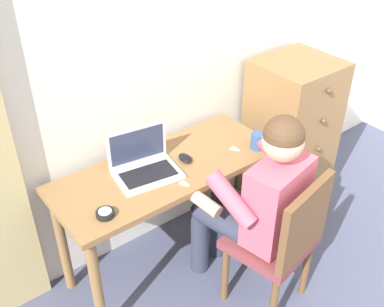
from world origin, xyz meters
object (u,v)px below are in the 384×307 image
(person_seated, at_px, (256,197))
(laptop, at_px, (144,164))
(computer_mouse, at_px, (185,158))
(desk, at_px, (167,184))
(desk_clock, at_px, (105,214))
(dresser, at_px, (290,133))
(coffee_mug, at_px, (258,141))
(chair, at_px, (282,239))

(person_seated, distance_m, laptop, 0.62)
(computer_mouse, bearing_deg, desk, 178.43)
(computer_mouse, relative_size, desk_clock, 1.11)
(dresser, relative_size, laptop, 2.86)
(coffee_mug, bearing_deg, chair, -117.59)
(chair, xyz_separation_m, computer_mouse, (-0.18, 0.61, 0.26))
(person_seated, height_order, desk_clock, person_seated)
(computer_mouse, height_order, desk_clock, computer_mouse)
(computer_mouse, xyz_separation_m, desk_clock, (-0.58, -0.14, -0.00))
(laptop, bearing_deg, computer_mouse, -11.72)
(laptop, distance_m, coffee_mug, 0.68)
(desk, relative_size, computer_mouse, 12.92)
(desk, height_order, laptop, laptop)
(computer_mouse, xyz_separation_m, coffee_mug, (0.41, -0.15, 0.03))
(dresser, bearing_deg, laptop, -179.90)
(chair, distance_m, person_seated, 0.26)
(person_seated, distance_m, computer_mouse, 0.46)
(desk, bearing_deg, coffee_mug, -17.56)
(desk, xyz_separation_m, computer_mouse, (0.12, -0.01, 0.13))
(chair, height_order, desk_clock, chair)
(laptop, relative_size, desk_clock, 4.15)
(chair, relative_size, person_seated, 0.74)
(desk_clock, bearing_deg, dresser, 6.97)
(desk, height_order, person_seated, person_seated)
(desk, relative_size, desk_clock, 14.36)
(desk_clock, relative_size, coffee_mug, 0.75)
(dresser, relative_size, chair, 1.20)
(laptop, bearing_deg, dresser, 0.10)
(desk, relative_size, dresser, 1.21)
(dresser, xyz_separation_m, computer_mouse, (-0.96, -0.05, 0.22))
(chair, height_order, laptop, laptop)
(desk_clock, distance_m, coffee_mug, 1.00)
(dresser, xyz_separation_m, desk_clock, (-1.54, -0.19, 0.22))
(person_seated, bearing_deg, chair, -80.13)
(dresser, relative_size, desk_clock, 11.86)
(dresser, bearing_deg, chair, -139.84)
(chair, relative_size, coffee_mug, 7.39)
(dresser, height_order, laptop, dresser)
(desk_clock, bearing_deg, chair, -31.92)
(laptop, bearing_deg, desk_clock, -151.50)
(person_seated, distance_m, coffee_mug, 0.40)
(coffee_mug, bearing_deg, desk, 162.44)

